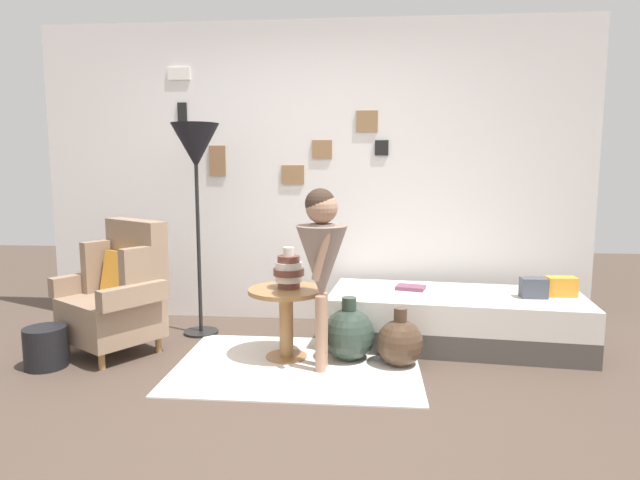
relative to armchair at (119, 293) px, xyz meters
The scene contains 15 objects.
ground_plane 1.68m from the armchair, 34.68° to the right, with size 12.00×12.00×0.00m, color #4C3D33.
gallery_wall 1.89m from the armchair, 37.50° to the left, with size 4.80×0.12×2.60m.
rug 1.43m from the armchair, ahead, with size 1.66×1.20×0.01m, color silver.
armchair is the anchor object (origin of this frame).
daybed 2.54m from the armchair, ahead, with size 1.97×0.99×0.40m.
pillow_head 3.29m from the armchair, ahead, with size 0.21×0.12×0.15m, color orange.
pillow_mid 3.07m from the armchair, ahead, with size 0.19×0.12×0.15m, color #474C56.
side_table 1.26m from the armchair, ahead, with size 0.54×0.54×0.51m.
vase_striped 1.28m from the armchair, ahead, with size 0.22×0.22×0.29m.
floor_lamp 1.22m from the armchair, 45.46° to the left, with size 0.38×0.38×1.70m.
person_child 1.58m from the armchair, ahead, with size 0.34×0.34×1.23m.
book_on_daybed 2.22m from the armchair, 12.72° to the left, with size 0.22×0.16×0.03m, color #764058.
demijohn_near 1.72m from the armchair, ahead, with size 0.37×0.37×0.45m.
demijohn_far 2.07m from the armchair, ahead, with size 0.32×0.32×0.41m.
magazine_basket 0.60m from the armchair, 134.33° to the right, with size 0.28×0.28×0.28m, color black.
Camera 1 is at (0.49, -2.83, 1.37)m, focal length 30.45 mm.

